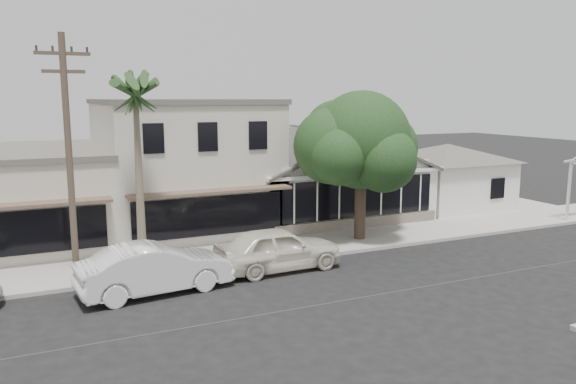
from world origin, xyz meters
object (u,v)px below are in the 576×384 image
utility_pole (69,157)px  car_0 (278,249)px  shade_tree (358,143)px  car_1 (155,268)px

utility_pole → car_0: utility_pole is taller
utility_pole → car_0: 8.52m
car_0 → shade_tree: bearing=-64.6°
utility_pole → car_1: utility_pole is taller
car_0 → car_1: bearing=95.2°
car_1 → utility_pole: bearing=49.7°
utility_pole → shade_tree: (12.82, 1.66, -0.07)m
car_1 → shade_tree: (10.34, 3.34, 3.84)m
car_0 → car_1: 5.04m
car_0 → shade_tree: (5.34, 2.73, 3.84)m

